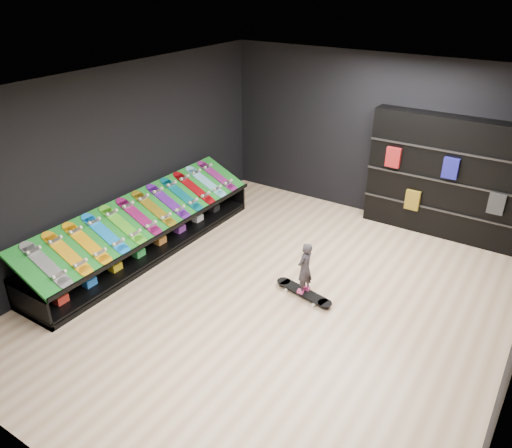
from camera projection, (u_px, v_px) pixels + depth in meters
The scene contains 22 objects.
floor at pixel (277, 299), 7.21m from camera, with size 6.00×7.00×0.01m, color beige.
ceiling at pixel (282, 89), 5.83m from camera, with size 6.00×7.00×0.01m, color white.
wall_back at pixel (377, 138), 9.13m from camera, with size 6.00×0.02×3.00m, color black.
wall_front at pixel (53, 364), 3.91m from camera, with size 6.00×0.02×3.00m, color black.
wall_left at pixel (118, 162), 7.97m from camera, with size 0.02×7.00×3.00m, color black.
display_rack at pixel (147, 238), 8.33m from camera, with size 0.90×4.50×0.50m, color black, non-canonical shape.
turf_ramp at pixel (146, 214), 8.09m from camera, with size 1.00×4.50×0.04m, color #106719.
back_shelving at pixel (446, 178), 8.54m from camera, with size 2.66×0.31×2.12m, color black.
floor_skateboard at pixel (303, 294), 7.25m from camera, with size 0.98×0.22×0.09m, color black, non-canonical shape.
child at pixel (304, 277), 7.12m from camera, with size 0.18×0.13×0.48m, color black.
display_board_0 at pixel (46, 265), 6.66m from camera, with size 0.98×0.22×0.09m, color black, non-canonical shape.
display_board_1 at pixel (67, 254), 6.91m from camera, with size 0.98×0.22×0.09m, color orange, non-canonical shape.
display_board_2 at pixel (87, 243), 7.17m from camera, with size 0.98×0.22×0.09m, color yellow, non-canonical shape.
display_board_3 at pixel (106, 234), 7.43m from camera, with size 0.98×0.22×0.09m, color blue, non-canonical shape.
display_board_4 at pixel (123, 225), 7.69m from camera, with size 0.98×0.22×0.09m, color green, non-canonical shape.
display_board_5 at pixel (139, 216), 7.94m from camera, with size 0.98×0.22×0.09m, color #E5198C, non-canonical shape.
display_board_6 at pixel (154, 209), 8.20m from camera, with size 0.98×0.22×0.09m, color yellow, non-canonical shape.
display_board_7 at pixel (168, 201), 8.46m from camera, with size 0.98×0.22×0.09m, color purple, non-canonical shape.
display_board_8 at pixel (182, 194), 8.72m from camera, with size 0.98×0.22×0.09m, color #0C8C99, non-canonical shape.
display_board_9 at pixel (194, 188), 8.97m from camera, with size 0.98×0.22×0.09m, color red, non-canonical shape.
display_board_10 at pixel (206, 182), 9.23m from camera, with size 0.98×0.22×0.09m, color #0CB2E5, non-canonical shape.
display_board_11 at pixel (217, 176), 9.49m from camera, with size 0.98×0.22×0.09m, color #2626BF, non-canonical shape.
Camera 1 is at (2.96, -5.12, 4.27)m, focal length 35.00 mm.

